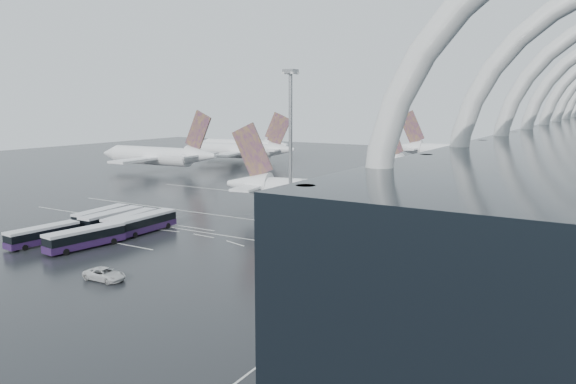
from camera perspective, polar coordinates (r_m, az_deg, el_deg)
The scene contains 24 objects.
ground at distance 100.77m, azimuth -3.05°, elevation -4.64°, with size 420.00×420.00×0.00m, color black.
lane_marking_near at distance 99.18m, azimuth -3.70°, elevation -4.87°, with size 120.00×0.25×0.01m, color white.
lane_marking_mid at distance 110.61m, azimuth 0.47°, elevation -3.37°, with size 120.00×0.25×0.01m, color white.
lane_marking_far at distance 134.94m, azimuth 6.59°, elevation -1.14°, with size 120.00×0.25×0.01m, color white.
bus_bay_line_south at distance 105.19m, azimuth -19.01°, elevation -4.54°, with size 28.00×0.25×0.01m, color white.
bus_bay_line_north at distance 115.72m, azimuth -12.92°, elevation -3.05°, with size 28.00×0.25×0.01m, color white.
airliner_main at distance 115.47m, azimuth 6.30°, elevation -0.41°, with size 57.82×50.08×19.62m.
airliner_gate_b at distance 168.85m, azimuth 15.75°, elevation 2.20°, with size 51.33×45.49×18.05m.
airliner_gate_c at distance 216.19m, azimuth 17.94°, elevation 3.74°, with size 58.41×53.75×20.80m.
jet_remote_west at distance 197.51m, azimuth -13.00°, elevation 3.56°, with size 48.96×39.43×21.34m.
jet_remote_mid at distance 219.36m, azimuth -4.76°, elevation 4.19°, with size 44.80×36.31×19.59m.
jet_remote_far at distance 239.97m, azimuth -4.62°, elevation 4.63°, with size 45.59×36.75×19.85m.
bus_row_near_a at distance 116.43m, azimuth -18.45°, elevation -2.35°, with size 4.23×13.06×3.16m.
bus_row_near_b at distance 112.06m, azimuth -17.47°, elevation -2.67°, with size 3.89×13.87×3.38m.
bus_row_near_c at distance 110.22m, azimuth -15.79°, elevation -2.85°, with size 4.50×13.07×3.15m.
bus_row_near_d at distance 107.62m, azimuth -14.25°, elevation -3.01°, with size 3.62×13.74×3.36m.
bus_row_far_a at distance 104.27m, azimuth -23.65°, elevation -3.98°, with size 3.75×12.72×3.09m.
bus_row_far_c at distance 98.91m, azimuth -19.92°, elevation -4.35°, with size 4.68×13.96×3.37m.
van_curve_a at distance 80.94m, azimuth -18.12°, elevation -7.95°, with size 2.81×6.10×1.69m, color silver.
van_curve_c at distance 60.38m, azimuth 5.86°, elevation -13.51°, with size 1.73×4.98×1.64m, color silver.
floodlight_mast at distance 109.49m, azimuth 0.26°, elevation 6.51°, with size 2.31×2.31×30.13m.
gse_cart_belly_c at distance 117.51m, azimuth 4.62°, elevation -2.39°, with size 1.99×1.18×1.09m, color gold.
gse_cart_belly_d at distance 107.15m, azimuth 14.78°, elevation -3.78°, with size 2.11×1.25×1.15m, color slate.
gse_cart_belly_e at distance 122.01m, azimuth 10.34°, elevation -2.08°, with size 2.00×1.18×1.09m, color gold.
Camera 1 is at (55.41, -80.66, 24.07)m, focal length 35.00 mm.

